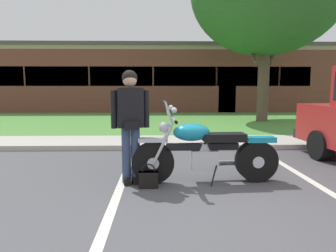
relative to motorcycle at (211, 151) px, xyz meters
The scene contains 14 objects.
ground_plane 0.97m from the motorcycle, 81.75° to the right, with size 140.00×140.00×0.00m, color #4C4C51.
curb_strip 2.46m from the motorcycle, 87.16° to the left, with size 60.00×0.20×0.12m, color #B7B2A8.
concrete_walk 3.30m from the motorcycle, 87.90° to the left, with size 60.00×1.50×0.08m, color #B7B2A8.
grass_lawn 8.37m from the motorcycle, 89.18° to the left, with size 60.00×8.67×0.06m, color #518E3D.
stall_stripe_0 1.57m from the motorcycle, 155.05° to the right, with size 0.12×4.40×0.01m, color silver.
stall_stripe_1 1.77m from the motorcycle, 21.63° to the right, with size 0.12×4.40×0.01m, color silver.
motorcycle is the anchor object (origin of this frame).
rider_person 1.31m from the motorcycle, behind, with size 0.56×0.35×1.70m.
handbag 1.03m from the motorcycle, 165.28° to the right, with size 0.28×0.13×0.36m.
hedge_left 13.90m from the motorcycle, 110.94° to the left, with size 2.68×0.90×1.24m.
hedge_center_left 13.00m from the motorcycle, 92.85° to the left, with size 3.16×0.90×1.24m.
hedge_center_right 13.49m from the motorcycle, 74.19° to the left, with size 3.01×0.90×1.24m.
hedge_right 15.25m from the motorcycle, 58.37° to the left, with size 2.89×0.90×1.24m.
brick_building 18.28m from the motorcycle, 93.79° to the left, with size 21.57×11.66×4.08m.
Camera 1 is at (-0.87, -3.50, 1.43)m, focal length 31.01 mm.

